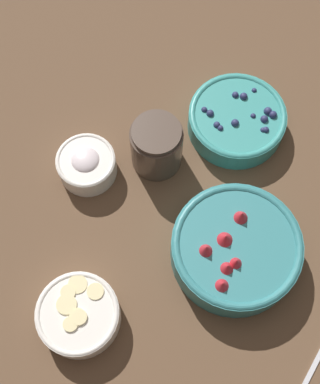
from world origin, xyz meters
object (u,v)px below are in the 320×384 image
at_px(bowl_bananas, 78,315).
at_px(bowl_cream, 86,164).
at_px(jar_chocolate, 157,147).
at_px(bowl_blueberries, 237,119).
at_px(bowl_strawberries, 235,249).

distance_m(bowl_bananas, bowl_cream, 0.28).
bearing_deg(jar_chocolate, bowl_blueberries, 116.22).
bearing_deg(bowl_cream, jar_chocolate, 102.85).
relative_size(bowl_strawberries, bowl_blueberries, 1.20).
relative_size(bowl_blueberries, jar_chocolate, 1.71).
distance_m(bowl_strawberries, jar_chocolate, 0.23).
bearing_deg(jar_chocolate, bowl_cream, -77.15).
distance_m(bowl_blueberries, bowl_bananas, 0.46).
height_order(bowl_blueberries, bowl_bananas, bowl_blueberries).
height_order(bowl_blueberries, bowl_cream, same).
bearing_deg(bowl_blueberries, bowl_bananas, -35.41).
bearing_deg(bowl_bananas, bowl_cream, -177.84).
height_order(bowl_strawberries, bowl_cream, bowl_strawberries).
xyz_separation_m(bowl_bananas, bowl_cream, (-0.28, -0.01, -0.00)).
height_order(bowl_strawberries, bowl_blueberries, bowl_strawberries).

